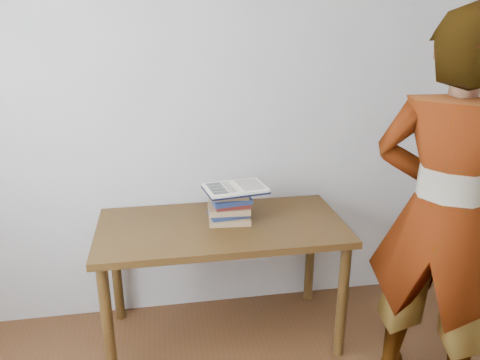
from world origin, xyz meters
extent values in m
cube|color=#BBB6B1|center=(0.00, 1.75, 1.30)|extent=(3.50, 0.04, 2.60)
cube|color=#4D3013|center=(0.08, 1.38, 0.73)|extent=(1.39, 0.70, 0.04)
cylinder|color=#4D3013|center=(-0.55, 1.09, 0.35)|extent=(0.06, 0.06, 0.71)
cylinder|color=#4D3013|center=(0.72, 1.09, 0.35)|extent=(0.06, 0.06, 0.71)
cylinder|color=#4D3013|center=(-0.55, 1.67, 0.35)|extent=(0.06, 0.06, 0.71)
cylinder|color=#4D3013|center=(0.72, 1.67, 0.35)|extent=(0.06, 0.06, 0.71)
cube|color=#966A4D|center=(0.13, 1.41, 0.76)|extent=(0.24, 0.18, 0.03)
cube|color=navy|center=(0.13, 1.42, 0.79)|extent=(0.24, 0.16, 0.03)
cube|color=#966A4D|center=(0.13, 1.42, 0.82)|extent=(0.24, 0.18, 0.03)
cube|color=maroon|center=(0.15, 1.42, 0.85)|extent=(0.21, 0.16, 0.03)
cube|color=navy|center=(0.14, 1.41, 0.88)|extent=(0.24, 0.20, 0.03)
cube|color=#966A4D|center=(0.13, 1.42, 0.91)|extent=(0.23, 0.17, 0.03)
cube|color=black|center=(0.17, 1.42, 0.93)|extent=(0.37, 0.29, 0.01)
cube|color=#ECE7CC|center=(0.09, 1.41, 0.95)|extent=(0.20, 0.25, 0.02)
cube|color=#ECE7CC|center=(0.25, 1.44, 0.95)|extent=(0.20, 0.25, 0.02)
cylinder|color=#ECE7CC|center=(0.17, 1.42, 0.94)|extent=(0.05, 0.22, 0.01)
cube|color=black|center=(0.05, 1.48, 0.95)|extent=(0.09, 0.05, 0.00)
cube|color=black|center=(0.06, 1.43, 0.95)|extent=(0.09, 0.05, 0.00)
cube|color=black|center=(0.07, 1.38, 0.95)|extent=(0.09, 0.05, 0.00)
cube|color=black|center=(0.08, 1.34, 0.95)|extent=(0.09, 0.05, 0.00)
cube|color=#BEB7A5|center=(0.14, 1.42, 0.95)|extent=(0.07, 0.19, 0.00)
cube|color=#BEB7A5|center=(0.26, 1.44, 0.95)|extent=(0.16, 0.21, 0.00)
imported|color=tan|center=(1.06, 0.81, 0.96)|extent=(0.82, 0.82, 1.92)
camera|label=1|loc=(-0.23, -1.02, 1.86)|focal=35.00mm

